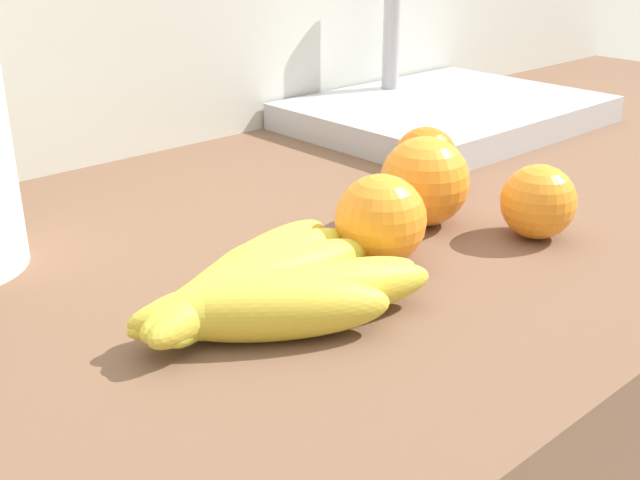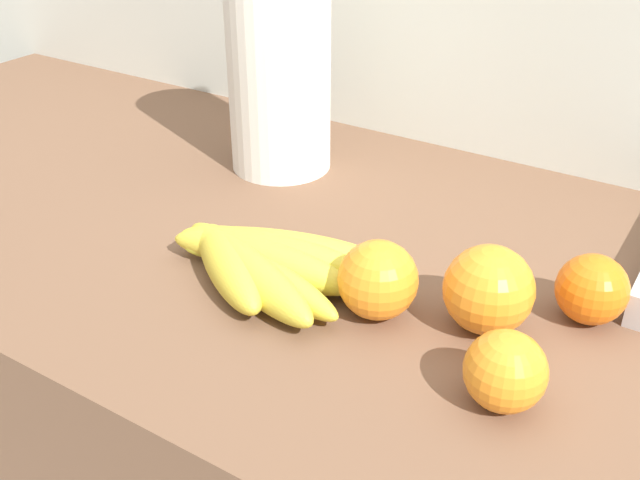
% 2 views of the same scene
% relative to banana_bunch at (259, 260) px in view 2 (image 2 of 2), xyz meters
% --- Properties ---
extents(wall_back, '(2.40, 0.06, 1.30)m').
position_rel_banana_bunch_xyz_m(wall_back, '(0.16, 0.44, -0.23)').
color(wall_back, silver).
rests_on(wall_back, ground).
extents(banana_bunch, '(0.22, 0.17, 0.04)m').
position_rel_banana_bunch_xyz_m(banana_bunch, '(0.00, 0.00, 0.00)').
color(banana_bunch, gold).
rests_on(banana_bunch, counter).
extents(orange_right, '(0.06, 0.06, 0.06)m').
position_rel_banana_bunch_xyz_m(orange_right, '(0.27, -0.04, 0.01)').
color(orange_right, orange).
rests_on(orange_right, counter).
extents(orange_far_right, '(0.07, 0.07, 0.07)m').
position_rel_banana_bunch_xyz_m(orange_far_right, '(0.13, 0.01, 0.02)').
color(orange_far_right, orange).
rests_on(orange_far_right, counter).
extents(orange_back_left, '(0.08, 0.08, 0.08)m').
position_rel_banana_bunch_xyz_m(orange_back_left, '(0.22, 0.04, 0.02)').
color(orange_back_left, orange).
rests_on(orange_back_left, counter).
extents(orange_back_right, '(0.06, 0.06, 0.06)m').
position_rel_banana_bunch_xyz_m(orange_back_right, '(0.29, 0.10, 0.01)').
color(orange_back_right, orange).
rests_on(orange_back_right, counter).
extents(paper_towel_roll, '(0.13, 0.13, 0.32)m').
position_rel_banana_bunch_xyz_m(paper_towel_roll, '(-0.14, 0.23, 0.13)').
color(paper_towel_roll, white).
rests_on(paper_towel_roll, counter).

